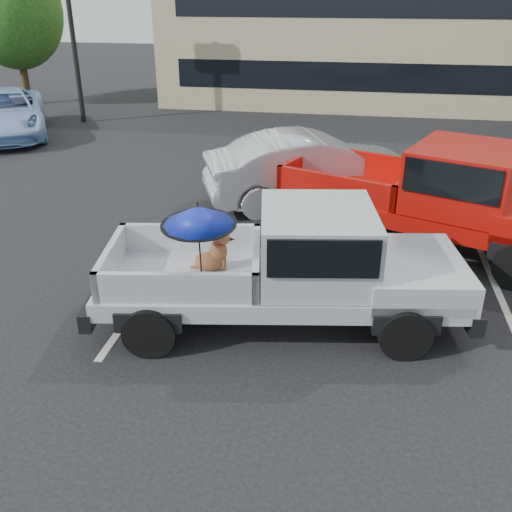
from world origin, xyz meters
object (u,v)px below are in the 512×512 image
object	(u,v)px
silver_sedan	(313,169)
blue_suv	(4,113)
tree_left	(14,13)
silver_pickup	(301,261)
red_pickup	(452,194)

from	to	relation	value
silver_sedan	blue_suv	world-z (taller)	silver_sedan
tree_left	silver_sedan	distance (m)	17.30
silver_pickup	silver_sedan	xyz separation A→B (m)	(-0.25, 5.44, -0.21)
silver_pickup	blue_suv	world-z (taller)	silver_pickup
tree_left	red_pickup	xyz separation A→B (m)	(16.29, -12.66, -2.58)
red_pickup	blue_suv	bearing A→B (deg)	175.55
blue_suv	silver_sedan	bearing A→B (deg)	-53.81
tree_left	blue_suv	xyz separation A→B (m)	(2.37, -5.54, -2.95)
tree_left	red_pickup	distance (m)	20.79
tree_left	silver_pickup	bearing A→B (deg)	-49.33
silver_pickup	silver_sedan	distance (m)	5.45
silver_pickup	silver_sedan	bearing A→B (deg)	83.68
silver_pickup	silver_sedan	size ratio (longest dim) A/B	1.16
silver_pickup	tree_left	bearing A→B (deg)	121.73
silver_pickup	blue_suv	distance (m)	15.37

